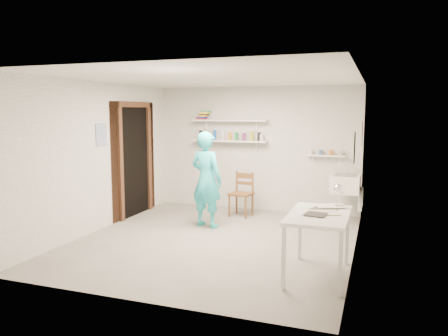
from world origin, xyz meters
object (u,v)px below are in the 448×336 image
(belfast_sink, at_px, (345,183))
(work_table, at_px, (318,245))
(wall_clock, at_px, (208,162))
(desk_lamp, at_px, (339,189))
(wooden_chair, at_px, (241,194))
(man, at_px, (206,179))

(belfast_sink, relative_size, work_table, 0.53)
(wall_clock, xyz_separation_m, desk_lamp, (2.30, -1.40, -0.10))
(wooden_chair, relative_size, desk_lamp, 5.89)
(belfast_sink, height_order, wooden_chair, belfast_sink)
(desk_lamp, bearing_deg, man, 152.19)
(man, xyz_separation_m, desk_lamp, (2.25, -1.19, 0.17))
(work_table, bearing_deg, wooden_chair, 124.50)
(wooden_chair, distance_m, desk_lamp, 2.88)
(man, bearing_deg, work_table, 156.81)
(wooden_chair, relative_size, work_table, 0.74)
(wooden_chair, distance_m, work_table, 3.06)
(work_table, bearing_deg, belfast_sink, 87.60)
(belfast_sink, height_order, wall_clock, wall_clock)
(man, relative_size, wall_clock, 5.56)
(belfast_sink, xyz_separation_m, desk_lamp, (0.08, -2.18, 0.27))
(wall_clock, xyz_separation_m, wooden_chair, (0.39, 0.67, -0.65))
(belfast_sink, bearing_deg, desk_lamp, -88.00)
(man, xyz_separation_m, work_table, (2.06, -1.64, -0.42))
(wall_clock, bearing_deg, man, -59.49)
(belfast_sink, xyz_separation_m, wooden_chair, (-1.84, -0.11, -0.28))
(wall_clock, distance_m, wooden_chair, 1.01)
(work_table, height_order, desk_lamp, desk_lamp)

